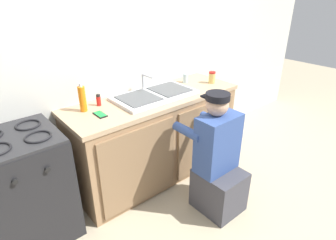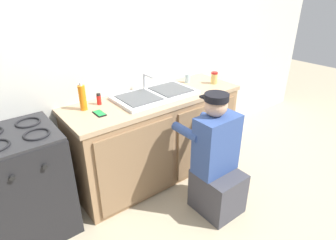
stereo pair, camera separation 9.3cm
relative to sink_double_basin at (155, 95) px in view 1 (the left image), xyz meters
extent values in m
plane|color=tan|center=(0.00, -0.30, -0.92)|extent=(12.00, 12.00, 0.00)
cube|color=silver|center=(0.00, 0.35, 0.33)|extent=(6.00, 0.10, 2.50)
cube|color=#997551|center=(0.00, 0.00, -0.49)|extent=(1.75, 0.60, 0.86)
cube|color=#866747|center=(-0.42, -0.31, -0.49)|extent=(0.77, 0.02, 0.75)
cube|color=#866747|center=(0.42, -0.31, -0.49)|extent=(0.77, 0.02, 0.75)
cube|color=tan|center=(0.00, 0.00, -0.04)|extent=(1.79, 0.62, 0.04)
cube|color=silver|center=(0.00, 0.00, 0.00)|extent=(0.80, 0.44, 0.03)
cube|color=#4C4F51|center=(-0.19, 0.00, 0.01)|extent=(0.33, 0.35, 0.01)
cube|color=#4C4F51|center=(0.19, 0.00, 0.01)|extent=(0.33, 0.35, 0.01)
cylinder|color=#B7BABF|center=(0.00, 0.19, 0.07)|extent=(0.02, 0.02, 0.18)
cylinder|color=#B7BABF|center=(0.00, 0.11, 0.16)|extent=(0.02, 0.16, 0.02)
cube|color=black|center=(-1.27, 0.00, -0.48)|extent=(0.59, 0.60, 0.88)
cube|color=#262628|center=(-1.27, 0.00, -0.02)|extent=(0.58, 0.59, 0.02)
torus|color=black|center=(-1.14, -0.12, 0.00)|extent=(0.19, 0.19, 0.02)
torus|color=black|center=(-1.14, 0.12, 0.00)|extent=(0.19, 0.19, 0.02)
cylinder|color=black|center=(-1.37, -0.31, -0.17)|extent=(0.04, 0.02, 0.04)
cylinder|color=black|center=(-1.17, -0.31, -0.17)|extent=(0.04, 0.02, 0.04)
cube|color=#3F3F47|center=(0.11, -0.79, -0.72)|extent=(0.36, 0.40, 0.40)
cube|color=#334C8C|center=(0.11, -0.73, -0.26)|extent=(0.38, 0.22, 0.52)
sphere|color=tan|center=(0.11, -0.69, 0.09)|extent=(0.19, 0.19, 0.19)
cylinder|color=black|center=(0.11, -0.69, 0.16)|extent=(0.20, 0.20, 0.06)
cube|color=black|center=(0.11, -0.61, 0.14)|extent=(0.13, 0.09, 0.02)
cylinder|color=#334C8C|center=(-0.06, -0.53, -0.17)|extent=(0.08, 0.30, 0.08)
cylinder|color=#334C8C|center=(0.28, -0.53, -0.17)|extent=(0.08, 0.30, 0.08)
cylinder|color=red|center=(-0.52, 0.15, 0.02)|extent=(0.04, 0.04, 0.08)
cylinder|color=black|center=(-0.52, 0.15, 0.08)|extent=(0.04, 0.04, 0.02)
cube|color=black|center=(-0.61, -0.05, -0.01)|extent=(0.07, 0.14, 0.01)
cube|color=green|center=(-0.61, -0.05, -0.01)|extent=(0.06, 0.12, 0.00)
cylinder|color=#DBB760|center=(0.74, -0.08, 0.04)|extent=(0.07, 0.07, 0.11)
cylinder|color=#B21E19|center=(0.74, -0.08, 0.10)|extent=(0.07, 0.07, 0.02)
cylinder|color=orange|center=(-0.68, 0.12, 0.09)|extent=(0.06, 0.06, 0.22)
cylinder|color=white|center=(-0.68, 0.12, 0.22)|extent=(0.03, 0.03, 0.03)
cylinder|color=#ADC6CC|center=(0.53, 0.12, 0.03)|extent=(0.06, 0.06, 0.10)
camera|label=1|loc=(-1.55, -2.04, 0.97)|focal=30.00mm
camera|label=2|loc=(-1.48, -2.10, 0.97)|focal=30.00mm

